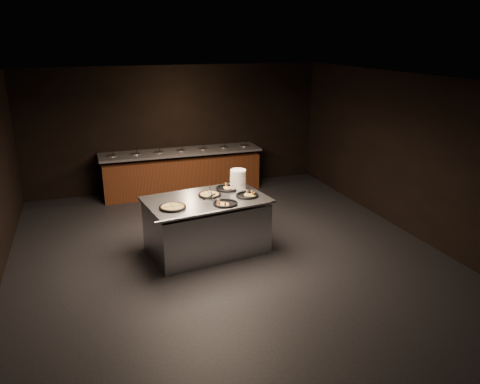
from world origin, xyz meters
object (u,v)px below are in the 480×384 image
Objects in this scene: serving_counter at (207,226)px; pan_cheese_whole at (210,195)px; plate_stack at (238,179)px; pan_veggie_whole at (173,207)px.

pan_cheese_whole reaches higher than serving_counter.
plate_stack is 1.43m from pan_veggie_whole.
plate_stack reaches higher than pan_veggie_whole.
pan_veggie_whole reaches higher than serving_counter.
plate_stack is 0.89× the size of pan_cheese_whole.
plate_stack is at bearing 25.17° from pan_veggie_whole.
pan_cheese_whole is at bearing 29.61° from pan_veggie_whole.
pan_veggie_whole is at bearing -150.39° from pan_cheese_whole.
plate_stack is at bearing 17.57° from serving_counter.
pan_cheese_whole is (0.71, 0.40, -0.00)m from pan_veggie_whole.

